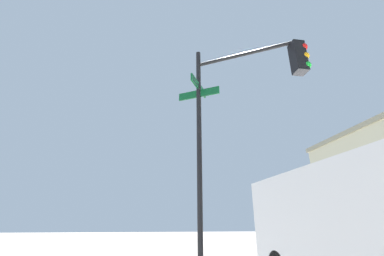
# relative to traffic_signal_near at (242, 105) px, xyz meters

# --- Properties ---
(traffic_signal_near) EXTENTS (1.87, 2.80, 6.15)m
(traffic_signal_near) POSITION_rel_traffic_signal_near_xyz_m (0.00, 0.00, 0.00)
(traffic_signal_near) COLOR black
(traffic_signal_near) RESTS_ON ground_plane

